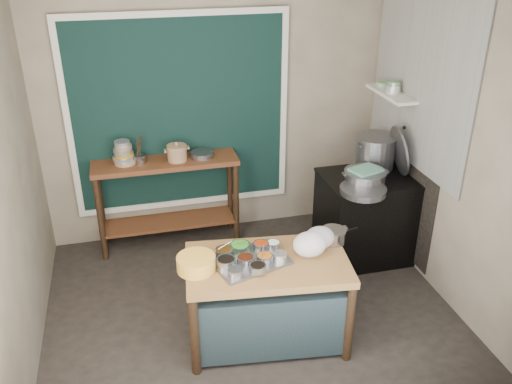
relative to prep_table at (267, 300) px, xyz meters
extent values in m
cube|color=#2C2621|center=(-0.05, 0.42, -0.39)|extent=(3.50, 3.00, 0.02)
cube|color=gray|center=(-0.05, 1.93, 1.02)|extent=(3.50, 0.02, 2.80)
cube|color=gray|center=(-1.81, 0.42, 1.02)|extent=(0.02, 3.00, 2.80)
cube|color=gray|center=(1.71, 0.42, 1.02)|extent=(0.02, 3.00, 2.80)
cube|color=black|center=(-0.40, 1.89, 0.98)|extent=(2.10, 0.02, 1.90)
cube|color=#B2B2AA|center=(1.69, 0.97, 1.48)|extent=(0.02, 1.70, 1.70)
cube|color=black|center=(1.69, 1.07, 0.32)|extent=(0.01, 1.30, 1.30)
cube|color=beige|center=(1.58, 1.27, 1.23)|extent=(0.22, 0.70, 0.03)
cube|color=brown|center=(0.00, 0.00, 0.00)|extent=(1.33, 0.87, 0.75)
cube|color=#592C19|center=(-0.60, 1.70, 0.10)|extent=(1.45, 0.40, 0.95)
cube|color=black|center=(1.30, 0.97, 0.05)|extent=(0.90, 0.68, 0.85)
cube|color=black|center=(1.30, 0.97, 0.49)|extent=(0.92, 0.69, 0.03)
cube|color=gray|center=(-0.14, 0.02, 0.39)|extent=(0.64, 0.54, 0.02)
cylinder|color=gray|center=(-0.31, 0.13, 0.43)|extent=(0.14, 0.14, 0.06)
cylinder|color=gray|center=(-0.18, 0.15, 0.43)|extent=(0.16, 0.16, 0.06)
cylinder|color=gray|center=(-0.33, -0.01, 0.43)|extent=(0.15, 0.15, 0.06)
cylinder|color=gray|center=(-0.18, -0.02, 0.43)|extent=(0.14, 0.14, 0.06)
cylinder|color=gray|center=(0.08, 0.14, 0.42)|extent=(0.11, 0.11, 0.05)
cylinder|color=gray|center=(-0.11, -0.14, 0.43)|extent=(0.13, 0.13, 0.05)
cylinder|color=gray|center=(-0.01, 0.14, 0.43)|extent=(0.13, 0.13, 0.05)
cylinder|color=gray|center=(-0.03, -0.03, 0.43)|extent=(0.13, 0.13, 0.05)
cylinder|color=gray|center=(-0.28, -0.15, 0.42)|extent=(0.11, 0.11, 0.05)
cylinder|color=silver|center=(0.09, -0.02, 0.42)|extent=(0.11, 0.11, 0.05)
cylinder|color=#E39043|center=(-0.55, 0.02, 0.43)|extent=(0.35, 0.35, 0.11)
ellipsoid|color=white|center=(0.33, 0.00, 0.47)|extent=(0.30, 0.27, 0.20)
ellipsoid|color=white|center=(0.45, 0.09, 0.46)|extent=(0.27, 0.24, 0.18)
cylinder|color=tan|center=(-0.99, 1.72, 0.59)|extent=(0.21, 0.21, 0.04)
cylinder|color=gray|center=(-0.99, 1.72, 0.63)|extent=(0.20, 0.20, 0.04)
cylinder|color=gold|center=(-0.99, 1.72, 0.67)|extent=(0.18, 0.18, 0.04)
cylinder|color=gray|center=(-0.99, 1.72, 0.71)|extent=(0.18, 0.18, 0.04)
cylinder|color=tan|center=(-0.99, 1.72, 0.75)|extent=(0.17, 0.17, 0.04)
cylinder|color=gray|center=(-0.99, 1.72, 0.79)|extent=(0.15, 0.15, 0.04)
cylinder|color=gray|center=(-0.84, 1.71, 0.62)|extent=(0.15, 0.15, 0.09)
cylinder|color=gray|center=(-0.23, 1.70, 0.60)|extent=(0.24, 0.24, 0.06)
cylinder|color=gray|center=(1.58, 0.99, 0.75)|extent=(0.20, 0.50, 0.49)
cube|color=#569B73|center=(1.17, 0.85, 0.65)|extent=(0.33, 0.29, 0.02)
cylinder|color=gray|center=(1.08, 0.67, 0.53)|extent=(0.55, 0.55, 0.06)
cylinder|color=silver|center=(1.58, 1.25, 1.26)|extent=(0.14, 0.14, 0.04)
cylinder|color=silver|center=(1.58, 1.25, 1.30)|extent=(0.13, 0.13, 0.04)
cylinder|color=gray|center=(1.58, 1.25, 1.33)|extent=(0.12, 0.12, 0.04)
cylinder|color=gray|center=(1.58, 1.47, 1.26)|extent=(0.14, 0.14, 0.05)
camera|label=1|loc=(-0.94, -3.35, 2.69)|focal=38.00mm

